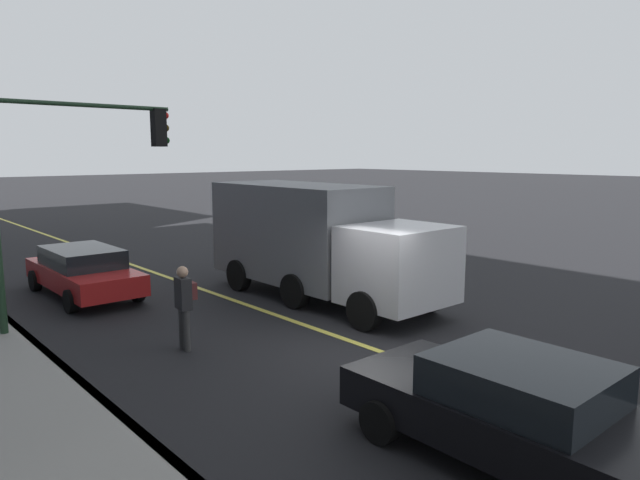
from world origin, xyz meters
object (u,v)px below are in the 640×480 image
(car_red, at_px, (83,270))
(pedestrian_with_backpack, at_px, (184,301))
(car_black, at_px, (519,411))
(truck_gray, at_px, (316,239))
(traffic_light_mast, at_px, (71,166))

(car_red, xyz_separation_m, pedestrian_with_backpack, (-5.87, 0.01, 0.29))
(car_black, distance_m, truck_gray, 8.98)
(car_red, relative_size, pedestrian_with_backpack, 2.73)
(car_red, bearing_deg, traffic_light_mast, 159.61)
(car_black, bearing_deg, truck_gray, -24.15)
(car_black, height_order, truck_gray, truck_gray)
(truck_gray, bearing_deg, car_black, 155.85)
(traffic_light_mast, bearing_deg, truck_gray, -105.77)
(truck_gray, relative_size, pedestrian_with_backpack, 4.30)
(truck_gray, xyz_separation_m, pedestrian_with_backpack, (-1.46, 4.74, -0.63))
(truck_gray, bearing_deg, pedestrian_with_backpack, 107.15)
(car_red, xyz_separation_m, car_black, (-12.55, -1.08, -0.01))
(car_black, distance_m, pedestrian_with_backpack, 6.78)
(car_black, relative_size, traffic_light_mast, 0.87)
(car_red, relative_size, truck_gray, 0.64)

